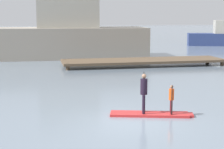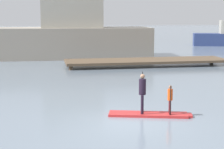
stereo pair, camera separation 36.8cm
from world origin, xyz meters
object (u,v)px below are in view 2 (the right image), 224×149
Objects in this scene: paddleboard_near at (150,114)px; paddler_child_solo at (170,98)px; fishing_boat_white_large at (65,34)px; paddler_adult at (142,91)px.

paddleboard_near is 1.03m from paddler_child_solo.
fishing_boat_white_large is at bearing 97.07° from paddler_child_solo.
fishing_boat_white_large reaches higher than paddleboard_near.
paddler_adult is at bearing 163.76° from paddler_child_solo.
paddleboard_near is at bearing -16.54° from paddler_adult.
fishing_boat_white_large reaches higher than paddler_child_solo.
paddler_adult reaches higher than paddleboard_near.
paddler_adult is 21.29m from fishing_boat_white_large.
paddler_adult is (-0.29, 0.09, 0.94)m from paddleboard_near.
paddleboard_near is at bearing -84.84° from fishing_boat_white_large.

